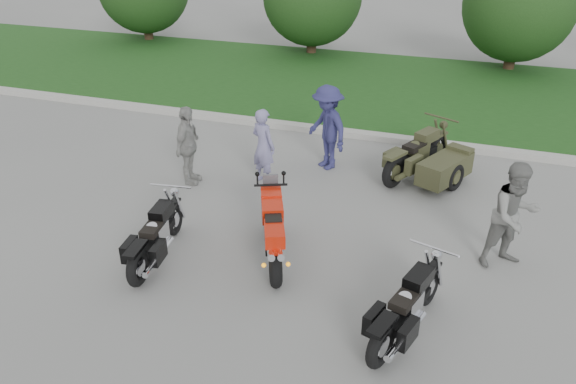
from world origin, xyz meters
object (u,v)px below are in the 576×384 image
(person_stripe, at_px, (263,146))
(person_grey, at_px, (514,216))
(person_denim, at_px, (327,128))
(person_back, at_px, (188,146))
(cruiser_right, at_px, (405,311))
(cruiser_sidecar, at_px, (432,163))
(cruiser_left, at_px, (155,238))
(sportbike_red, at_px, (273,230))

(person_stripe, bearing_deg, person_grey, -173.80)
(person_grey, bearing_deg, person_stripe, 126.89)
(person_stripe, bearing_deg, person_denim, -108.48)
(person_denim, bearing_deg, person_back, -105.96)
(cruiser_right, distance_m, cruiser_sidecar, 4.84)
(cruiser_left, distance_m, cruiser_right, 4.05)
(cruiser_left, distance_m, cruiser_sidecar, 5.80)
(person_stripe, bearing_deg, sportbike_red, 138.18)
(cruiser_left, bearing_deg, cruiser_sidecar, 40.61)
(cruiser_sidecar, bearing_deg, cruiser_left, -106.28)
(cruiser_right, distance_m, person_back, 5.83)
(cruiser_right, distance_m, person_grey, 2.61)
(cruiser_right, relative_size, cruiser_sidecar, 0.93)
(cruiser_right, height_order, person_back, person_back)
(person_denim, distance_m, person_back, 2.94)
(person_stripe, height_order, person_grey, person_grey)
(person_grey, xyz_separation_m, person_back, (-6.14, 0.96, -0.06))
(cruiser_right, relative_size, person_denim, 1.12)
(person_stripe, distance_m, person_grey, 4.96)
(cruiser_sidecar, height_order, person_back, person_back)
(person_denim, bearing_deg, cruiser_sidecar, 39.56)
(cruiser_right, relative_size, person_grey, 1.17)
(sportbike_red, xyz_separation_m, person_grey, (3.53, 1.14, 0.31))
(sportbike_red, distance_m, person_back, 3.36)
(person_back, bearing_deg, person_grey, -104.32)
(person_grey, xyz_separation_m, person_denim, (-3.71, 2.61, 0.04))
(cruiser_right, distance_m, person_denim, 5.44)
(sportbike_red, height_order, cruiser_right, sportbike_red)
(cruiser_left, distance_m, person_back, 2.87)
(person_back, bearing_deg, sportbike_red, -134.22)
(cruiser_sidecar, height_order, person_stripe, person_stripe)
(cruiser_right, height_order, person_grey, person_grey)
(cruiser_left, bearing_deg, person_back, 99.07)
(person_stripe, bearing_deg, cruiser_sidecar, -137.45)
(cruiser_right, height_order, person_denim, person_denim)
(cruiser_right, bearing_deg, person_back, 163.31)
(cruiser_sidecar, relative_size, person_grey, 1.25)
(cruiser_left, bearing_deg, cruiser_right, -14.88)
(cruiser_left, distance_m, person_grey, 5.60)
(cruiser_sidecar, xyz_separation_m, person_grey, (1.47, -2.60, 0.45))
(cruiser_right, bearing_deg, sportbike_red, 170.66)
(sportbike_red, distance_m, cruiser_left, 1.88)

